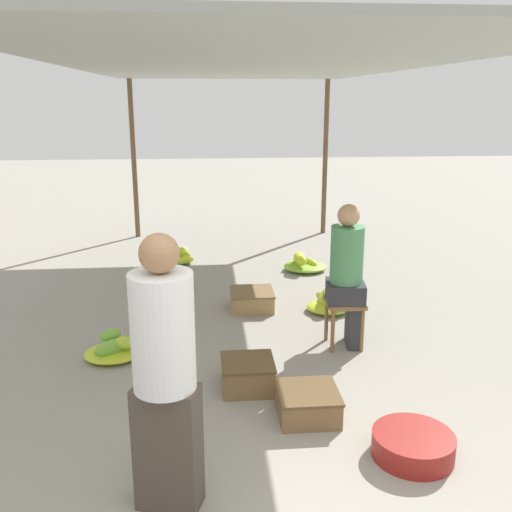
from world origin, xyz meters
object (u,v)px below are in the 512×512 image
stool (344,310)px  vendor_seated (348,274)px  vendor_foreground (165,373)px  basin_black (413,445)px  banana_pile_left_0 (169,284)px  banana_pile_left_1 (114,349)px  crate_near (252,300)px  crate_mid (248,374)px  crate_far (308,403)px  banana_pile_left_2 (181,257)px  banana_pile_right_1 (303,264)px  banana_pile_right_0 (330,303)px

stool → vendor_seated: (0.02, 0.00, 0.35)m
vendor_foreground → basin_black: vendor_foreground is taller
banana_pile_left_0 → banana_pile_left_1: (-0.38, -1.87, 0.01)m
basin_black → crate_near: crate_near is taller
vendor_foreground → banana_pile_left_1: 2.18m
crate_mid → stool: bearing=37.5°
banana_pile_left_0 → crate_near: crate_near is taller
crate_near → crate_far: 2.26m
banana_pile_left_2 → vendor_foreground: bearing=-88.5°
banana_pile_left_1 → crate_mid: banana_pile_left_1 is taller
banana_pile_left_1 → banana_pile_right_1: (2.14, 2.51, -0.00)m
banana_pile_right_0 → crate_mid: 1.94m
banana_pile_left_1 → crate_near: size_ratio=1.08×
banana_pile_right_0 → crate_far: banana_pile_right_0 is taller
vendor_seated → banana_pile_left_2: vendor_seated is taller
banana_pile_left_0 → stool: bearing=-45.9°
basin_black → banana_pile_right_0: (0.03, 2.64, 0.01)m
basin_black → crate_mid: bearing=135.1°
vendor_foreground → crate_near: vendor_foreground is taller
banana_pile_left_1 → banana_pile_right_1: banana_pile_right_1 is taller
banana_pile_left_0 → banana_pile_left_2: size_ratio=1.19×
vendor_foreground → stool: 2.58m
stool → crate_mid: 1.23m
banana_pile_right_0 → banana_pile_right_1: bearing=91.3°
banana_pile_left_0 → banana_pile_right_0: size_ratio=0.82×
stool → basin_black: 1.75m
banana_pile_left_0 → banana_pile_right_0: banana_pile_right_0 is taller
vendor_foreground → banana_pile_right_0: 3.43m
crate_near → crate_far: size_ratio=1.06×
banana_pile_left_0 → banana_pile_left_1: size_ratio=0.98×
basin_black → banana_pile_left_0: banana_pile_left_0 is taller
vendor_foreground → crate_mid: vendor_foreground is taller
stool → banana_pile_left_2: size_ratio=1.06×
stool → basin_black: bearing=-88.6°
vendor_foreground → stool: size_ratio=3.58×
vendor_seated → crate_mid: bearing=-143.0°
crate_near → banana_pile_left_0: bearing=142.6°
crate_mid → crate_far: (0.40, -0.46, -0.01)m
basin_black → banana_pile_left_2: (-1.67, 4.64, 0.01)m
banana_pile_left_2 → banana_pile_right_0: banana_pile_right_0 is taller
vendor_seated → vendor_foreground: bearing=-126.6°
banana_pile_left_0 → crate_far: bearing=-68.5°
banana_pile_right_1 → stool: bearing=-90.9°
banana_pile_left_2 → crate_far: size_ratio=0.95×
basin_black → crate_far: crate_far is taller
banana_pile_left_1 → vendor_seated: bearing=2.3°
vendor_seated → banana_pile_right_0: size_ratio=2.20×
basin_black → banana_pile_left_1: size_ratio=1.04×
stool → banana_pile_left_0: 2.50m
banana_pile_right_1 → basin_black: bearing=-89.9°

